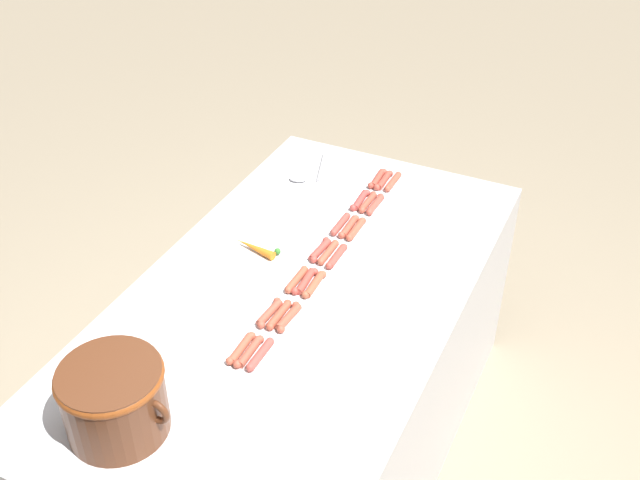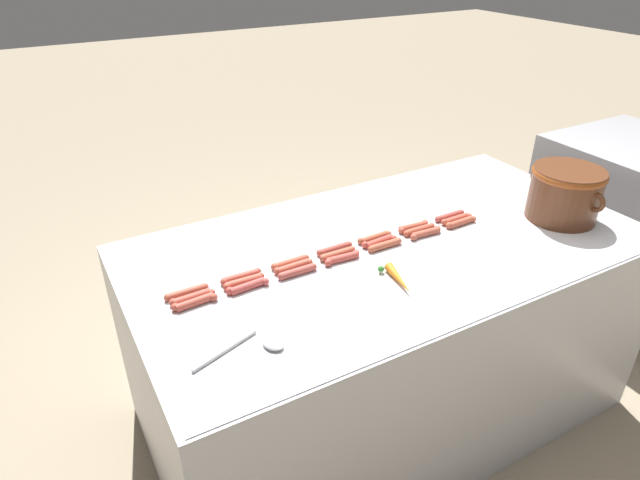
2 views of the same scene
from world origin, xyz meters
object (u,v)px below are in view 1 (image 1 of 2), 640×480
(hot_dog_7, at_px, (384,180))
(hot_dog_8, at_px, (368,202))
(hot_dog_0, at_px, (393,182))
(hot_dog_18, at_px, (297,279))
(hot_dog_11, at_px, (305,281))
(hot_dog_15, at_px, (360,200))
(carrot, at_px, (256,248))
(hot_dog_9, at_px, (349,227))
(hot_dog_6, at_px, (260,354))
(bean_pot, at_px, (114,397))
(hot_dog_4, at_px, (314,284))
(hot_dog_5, at_px, (289,317))
(hot_dog_17, at_px, (320,250))
(hot_dog_14, at_px, (377,179))
(hot_dog_10, at_px, (328,252))
(hot_dog_19, at_px, (269,313))
(hot_dog_12, at_px, (279,315))
(hot_dog_13, at_px, (250,352))
(hot_dog_1, at_px, (375,204))
(hot_dog_2, at_px, (356,229))
(serving_spoon, at_px, (306,175))
(hot_dog_16, at_px, (341,224))
(hot_dog_3, at_px, (337,256))
(hot_dog_20, at_px, (241,348))

(hot_dog_7, bearing_deg, hot_dog_8, 90.99)
(hot_dog_0, xyz_separation_m, hot_dog_18, (0.06, 0.72, 0.00))
(hot_dog_11, bearing_deg, hot_dog_0, -92.71)
(hot_dog_7, distance_m, hot_dog_18, 0.71)
(hot_dog_15, height_order, hot_dog_18, same)
(carrot, bearing_deg, hot_dog_9, -132.36)
(hot_dog_6, relative_size, bean_pot, 0.42)
(hot_dog_4, relative_size, hot_dog_8, 1.00)
(hot_dog_4, xyz_separation_m, hot_dog_18, (0.06, 0.00, 0.00))
(hot_dog_5, relative_size, hot_dog_17, 1.00)
(hot_dog_14, bearing_deg, hot_dog_10, 93.31)
(hot_dog_7, relative_size, hot_dog_8, 1.00)
(hot_dog_0, bearing_deg, hot_dog_19, 85.80)
(hot_dog_19, bearing_deg, hot_dog_12, -171.61)
(hot_dog_7, bearing_deg, hot_dog_19, 88.06)
(hot_dog_5, relative_size, hot_dog_14, 1.00)
(hot_dog_7, bearing_deg, hot_dog_12, 90.09)
(hot_dog_17, relative_size, carrot, 0.80)
(hot_dog_4, xyz_separation_m, hot_dog_11, (0.03, -0.00, 0.00))
(hot_dog_8, xyz_separation_m, hot_dog_13, (0.00, 0.90, 0.00))
(hot_dog_1, bearing_deg, carrot, 58.54)
(hot_dog_2, relative_size, hot_dog_7, 1.00)
(hot_dog_12, distance_m, hot_dog_13, 0.18)
(serving_spoon, bearing_deg, hot_dog_14, -162.32)
(hot_dog_4, xyz_separation_m, hot_dog_19, (0.07, 0.19, 0.00))
(hot_dog_5, xyz_separation_m, serving_spoon, (0.34, -0.80, -0.00))
(hot_dog_7, bearing_deg, serving_spoon, 15.80)
(serving_spoon, bearing_deg, hot_dog_2, 141.11)
(hot_dog_19, bearing_deg, bean_pot, 75.60)
(hot_dog_5, distance_m, hot_dog_19, 0.06)
(hot_dog_9, relative_size, hot_dog_18, 1.00)
(serving_spoon, bearing_deg, hot_dog_12, 110.74)
(hot_dog_0, relative_size, hot_dog_9, 1.00)
(hot_dog_8, height_order, hot_dog_10, same)
(hot_dog_4, distance_m, hot_dog_10, 0.18)
(hot_dog_16, distance_m, hot_dog_19, 0.54)
(hot_dog_3, height_order, hot_dog_8, same)
(hot_dog_4, height_order, hot_dog_15, same)
(hot_dog_16, bearing_deg, hot_dog_1, -110.15)
(hot_dog_7, xyz_separation_m, hot_dog_20, (0.03, 1.07, 0.00))
(hot_dog_16, distance_m, serving_spoon, 0.38)
(hot_dog_13, xyz_separation_m, serving_spoon, (0.30, -0.99, -0.00))
(hot_dog_13, distance_m, hot_dog_19, 0.18)
(hot_dog_1, bearing_deg, hot_dog_18, 83.24)
(hot_dog_16, bearing_deg, hot_dog_18, 90.23)
(hot_dog_10, xyz_separation_m, hot_dog_15, (0.03, -0.36, 0.00))
(hot_dog_9, bearing_deg, carrot, 47.64)
(hot_dog_8, relative_size, hot_dog_19, 1.00)
(hot_dog_2, height_order, hot_dog_7, same)
(hot_dog_2, height_order, hot_dog_15, same)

